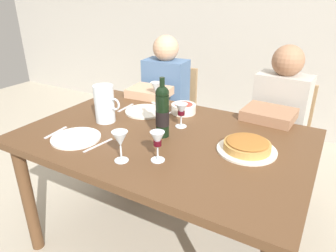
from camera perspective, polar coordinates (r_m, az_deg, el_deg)
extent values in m
plane|color=#B2A893|center=(2.07, -0.62, -20.93)|extent=(8.00, 8.00, 0.00)
cube|color=brown|center=(1.64, -0.73, -2.24)|extent=(1.50, 1.00, 0.04)
cylinder|color=brown|center=(1.99, -24.72, -12.31)|extent=(0.07, 0.07, 0.72)
cylinder|color=brown|center=(2.46, -9.18, -2.97)|extent=(0.07, 0.07, 0.72)
cylinder|color=brown|center=(2.01, 22.95, -11.43)|extent=(0.07, 0.07, 0.72)
cylinder|color=black|center=(1.57, -0.90, 1.85)|extent=(0.07, 0.07, 0.23)
sphere|color=black|center=(1.52, -0.93, 6.20)|extent=(0.07, 0.07, 0.07)
cylinder|color=black|center=(1.51, -0.94, 7.78)|extent=(0.03, 0.03, 0.07)
cylinder|color=black|center=(1.57, -0.90, 1.47)|extent=(0.07, 0.07, 0.08)
cylinder|color=silver|center=(1.79, -11.81, 4.11)|extent=(0.12, 0.12, 0.22)
cylinder|color=silver|center=(1.81, -11.71, 2.94)|extent=(0.11, 0.11, 0.13)
torus|color=silver|center=(1.74, -9.96, 4.05)|extent=(0.07, 0.01, 0.07)
cylinder|color=silver|center=(1.51, 14.48, -4.39)|extent=(0.28, 0.28, 0.01)
cylinder|color=#C18E47|center=(1.50, 14.57, -3.63)|extent=(0.22, 0.22, 0.03)
ellipsoid|color=#9E6028|center=(1.49, 14.66, -2.83)|extent=(0.20, 0.20, 0.02)
cylinder|color=silver|center=(1.91, 2.92, 3.26)|extent=(0.15, 0.15, 0.06)
ellipsoid|color=#B2382D|center=(1.90, 2.94, 3.83)|extent=(0.13, 0.13, 0.04)
cylinder|color=silver|center=(2.10, -2.26, 4.46)|extent=(0.06, 0.06, 0.00)
cylinder|color=silver|center=(2.09, -2.28, 5.45)|extent=(0.01, 0.01, 0.07)
cone|color=silver|center=(2.07, -2.31, 7.29)|extent=(0.07, 0.07, 0.07)
cylinder|color=silver|center=(1.72, 2.44, -0.05)|extent=(0.06, 0.06, 0.00)
cylinder|color=silver|center=(1.71, 2.46, 1.00)|extent=(0.01, 0.01, 0.06)
cone|color=silver|center=(1.68, 2.50, 3.09)|extent=(0.07, 0.07, 0.07)
cylinder|color=#470A14|center=(1.69, 2.49, 2.47)|extent=(0.04, 0.04, 0.02)
cylinder|color=silver|center=(1.39, -1.93, -6.35)|extent=(0.06, 0.06, 0.00)
cylinder|color=silver|center=(1.37, -1.95, -5.04)|extent=(0.01, 0.01, 0.07)
cone|color=silver|center=(1.34, -1.99, -2.45)|extent=(0.07, 0.07, 0.07)
cylinder|color=#470A14|center=(1.35, -1.98, -3.19)|extent=(0.04, 0.04, 0.02)
cylinder|color=silver|center=(1.40, -8.69, -6.37)|extent=(0.06, 0.06, 0.00)
cylinder|color=silver|center=(1.38, -8.78, -5.04)|extent=(0.01, 0.01, 0.07)
cone|color=silver|center=(1.35, -8.97, -2.42)|extent=(0.07, 0.07, 0.07)
cylinder|color=white|center=(1.65, -16.83, -2.16)|extent=(0.25, 0.25, 0.01)
cylinder|color=silver|center=(1.93, -4.35, 2.75)|extent=(0.25, 0.25, 0.01)
cube|color=silver|center=(1.75, -20.24, -1.14)|extent=(0.03, 0.16, 0.00)
cube|color=silver|center=(1.55, -12.94, -3.54)|extent=(0.04, 0.18, 0.00)
cube|color=silver|center=(1.86, -0.50, 1.83)|extent=(0.02, 0.18, 0.00)
cube|color=silver|center=(2.02, -7.90, 3.41)|extent=(0.02, 0.16, 0.00)
cube|color=#9E7A51|center=(2.61, 0.07, 1.40)|extent=(0.43, 0.43, 0.02)
cube|color=#9E7A51|center=(2.70, 1.72, 6.89)|extent=(0.36, 0.06, 0.40)
cylinder|color=#9E7A51|center=(2.65, -4.84, -4.00)|extent=(0.04, 0.04, 0.45)
cylinder|color=#9E7A51|center=(2.51, 1.97, -5.54)|extent=(0.04, 0.04, 0.45)
cylinder|color=#9E7A51|center=(2.91, -1.57, -1.17)|extent=(0.04, 0.04, 0.45)
cylinder|color=#9E7A51|center=(2.79, 4.70, -2.41)|extent=(0.04, 0.04, 0.45)
cube|color=#4C6B93|center=(2.49, -0.39, 6.62)|extent=(0.36, 0.23, 0.50)
sphere|color=tan|center=(2.41, -0.42, 14.36)|extent=(0.20, 0.20, 0.20)
cube|color=#33333D|center=(2.42, -2.29, -0.27)|extent=(0.34, 0.41, 0.14)
cube|color=#33333D|center=(2.43, -3.80, -7.41)|extent=(0.28, 0.14, 0.40)
cube|color=tan|center=(2.23, -3.48, 6.38)|extent=(0.31, 0.26, 0.06)
cube|color=#9E7A51|center=(2.33, 19.52, -3.02)|extent=(0.42, 0.42, 0.02)
cube|color=#9E7A51|center=(2.42, 21.37, 3.12)|extent=(0.36, 0.05, 0.40)
cylinder|color=#9E7A51|center=(2.34, 13.57, -8.79)|extent=(0.04, 0.04, 0.45)
cylinder|color=#9E7A51|center=(2.27, 21.71, -10.99)|extent=(0.04, 0.04, 0.45)
cylinder|color=#9E7A51|center=(2.62, 16.25, -5.30)|extent=(0.04, 0.04, 0.45)
cylinder|color=#9E7A51|center=(2.56, 23.48, -7.14)|extent=(0.04, 0.04, 0.45)
cube|color=#B7B2A8|center=(2.19, 20.23, 2.63)|extent=(0.35, 0.22, 0.50)
sphere|color=#9E7051|center=(2.10, 21.56, 11.29)|extent=(0.20, 0.20, 0.20)
cube|color=#33333D|center=(2.12, 17.97, -5.19)|extent=(0.33, 0.40, 0.14)
cube|color=#33333D|center=(2.14, 15.84, -13.21)|extent=(0.28, 0.14, 0.40)
cube|color=#9E7051|center=(1.91, 18.39, 2.10)|extent=(0.30, 0.26, 0.06)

